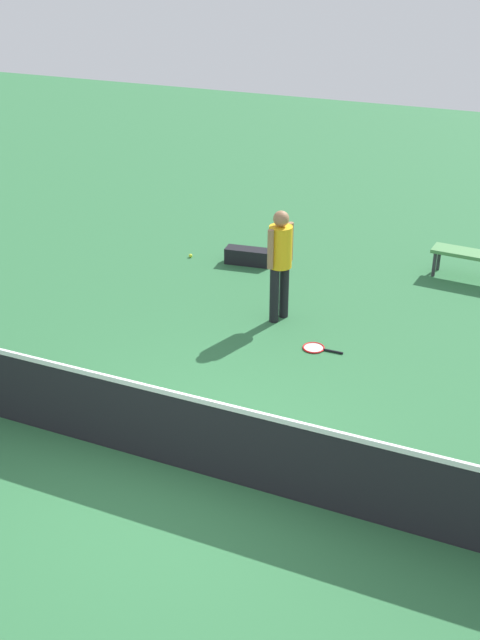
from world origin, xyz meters
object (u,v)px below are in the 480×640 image
tennis_racket_near_player (315,348)px  tennis_ball_baseline (346,473)px  tennis_ball_near_player (191,256)px  tennis_ball_midcourt (175,408)px  courtside_bench (478,257)px  tennis_ball_by_net (77,410)px  player_near_side (280,256)px  equipment_bag (250,256)px

tennis_racket_near_player → tennis_ball_baseline: tennis_ball_baseline is taller
tennis_ball_near_player → tennis_ball_midcourt: same height
tennis_ball_near_player → courtside_bench: (-4.81, -1.02, 0.38)m
tennis_ball_by_net → tennis_ball_midcourt: size_ratio=1.00×
tennis_racket_near_player → player_near_side: bearing=-39.5°
player_near_side → equipment_bag: (1.22, -1.78, -0.87)m
tennis_racket_near_player → tennis_ball_midcourt: (1.07, 2.15, 0.02)m
tennis_ball_by_net → tennis_ball_baseline: 3.35m
tennis_racket_near_player → tennis_ball_midcourt: size_ratio=8.85×
tennis_ball_by_net → courtside_bench: 7.11m
tennis_racket_near_player → tennis_ball_near_player: size_ratio=8.85×
tennis_racket_near_player → equipment_bag: (2.03, -2.44, 0.13)m
tennis_ball_near_player → tennis_ball_midcourt: (-2.05, 4.44, 0.00)m
player_near_side → equipment_bag: player_near_side is taller
tennis_ball_near_player → equipment_bag: 1.11m
tennis_ball_near_player → tennis_racket_near_player: bearing=143.8°
tennis_ball_by_net → equipment_bag: size_ratio=0.08×
tennis_racket_near_player → tennis_ball_by_net: tennis_ball_by_net is taller
tennis_racket_near_player → courtside_bench: size_ratio=0.38×
player_near_side → equipment_bag: size_ratio=2.05×
player_near_side → courtside_bench: (-2.49, -2.64, -0.59)m
player_near_side → tennis_ball_by_net: size_ratio=25.76×
tennis_ball_baseline → tennis_ball_near_player: bearing=-48.1°
tennis_racket_near_player → tennis_ball_midcourt: bearing=63.5°
tennis_ball_by_net → equipment_bag: 5.12m
player_near_side → tennis_ball_baseline: player_near_side is taller
tennis_ball_near_player → tennis_ball_by_net: same height
tennis_ball_by_net → tennis_ball_baseline: size_ratio=1.00×
tennis_ball_near_player → tennis_ball_by_net: (-0.98, 4.97, 0.00)m
player_near_side → tennis_racket_near_player: (-0.81, 0.67, -1.00)m
tennis_ball_near_player → tennis_ball_by_net: size_ratio=1.00×
player_near_side → tennis_ball_midcourt: 2.99m
player_near_side → tennis_ball_near_player: bearing=-35.0°
tennis_racket_near_player → tennis_ball_midcourt: 2.40m
tennis_ball_midcourt → equipment_bag: equipment_bag is taller
tennis_racket_near_player → tennis_ball_baseline: size_ratio=8.85×
player_near_side → tennis_ball_near_player: size_ratio=25.76×
player_near_side → tennis_ball_baseline: bearing=122.2°
courtside_bench → player_near_side: bearing=46.7°
tennis_racket_near_player → equipment_bag: bearing=-50.3°
tennis_ball_near_player → equipment_bag: equipment_bag is taller
tennis_ball_by_net → tennis_ball_baseline: (-3.35, -0.15, 0.00)m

